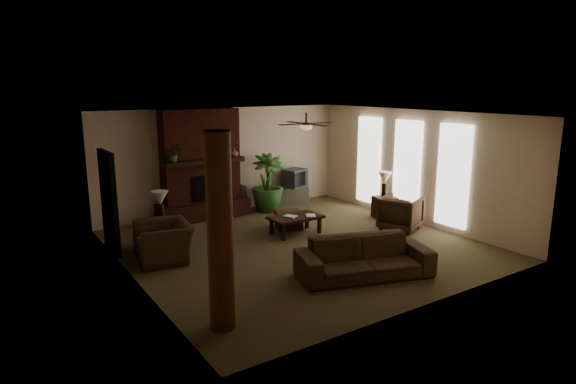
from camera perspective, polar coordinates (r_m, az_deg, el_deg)
room_shell at (r=10.15m, az=1.24°, el=1.25°), size 7.00×7.00×7.00m
fireplace at (r=12.60m, az=-10.15°, el=2.13°), size 2.40×0.70×2.80m
windows at (r=12.54m, az=13.82°, el=2.82°), size 0.08×3.65×2.35m
log_column at (r=6.69m, az=-8.00°, el=-4.83°), size 0.36×0.36×2.80m
doorway at (r=10.50m, az=-20.32°, el=-1.12°), size 0.10×1.00×2.10m
ceiling_fan at (r=10.46m, az=2.15°, el=7.83°), size 1.35×1.35×0.37m
sofa at (r=8.83m, az=8.98°, el=-6.89°), size 2.50×1.41×0.94m
armchair_left at (r=9.81m, az=-14.47°, el=-4.97°), size 0.90×1.24×1.00m
armchair_right at (r=11.80m, az=13.13°, el=-2.23°), size 1.08×1.11×0.89m
coffee_table at (r=11.17m, az=0.89°, el=-3.12°), size 1.20×0.70×0.43m
ottoman at (r=11.69m, az=0.08°, el=-3.28°), size 0.78×0.78×0.40m
tv_stand at (r=14.03m, az=0.63°, el=-0.39°), size 0.98×0.81×0.50m
tv at (r=13.94m, az=0.80°, el=1.66°), size 0.77×0.70×0.52m
floor_vase at (r=13.13m, az=-5.61°, el=-0.54°), size 0.34×0.34×0.77m
floor_plant at (r=13.22m, az=-2.41°, el=-0.37°), size 1.16×1.70×0.87m
side_table_left at (r=10.67m, az=-14.79°, el=-4.84°), size 0.50×0.50×0.55m
lamp_left at (r=10.55m, az=-14.81°, el=-0.95°), size 0.41×0.41×0.65m
side_table_right at (r=12.82m, az=11.29°, el=-1.76°), size 0.57×0.57×0.55m
lamp_right at (r=12.70m, az=11.33°, el=1.46°), size 0.38×0.38×0.65m
mantel_plant at (r=12.03m, az=-13.37°, el=4.25°), size 0.47×0.50×0.33m
mantel_vase at (r=12.62m, az=-6.37°, el=4.63°), size 0.25×0.26×0.22m
book_a at (r=10.94m, az=-0.03°, el=-2.35°), size 0.21×0.11×0.29m
book_b at (r=11.12m, az=2.14°, el=-2.12°), size 0.19×0.13×0.29m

